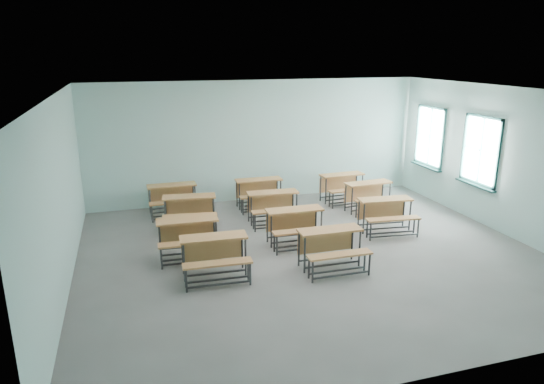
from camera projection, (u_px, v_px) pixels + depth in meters
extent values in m
cube|color=gray|center=(311.00, 254.00, 9.71)|extent=(9.00, 8.00, 0.02)
cube|color=white|center=(315.00, 91.00, 8.81)|extent=(9.00, 8.00, 0.02)
cube|color=silver|center=(258.00, 141.00, 12.94)|extent=(9.00, 0.02, 3.20)
cube|color=silver|center=(442.00, 260.00, 5.58)|extent=(9.00, 0.02, 3.20)
cube|color=silver|center=(59.00, 197.00, 8.00)|extent=(0.02, 8.00, 3.20)
cube|color=silver|center=(507.00, 162.00, 10.52)|extent=(0.02, 8.00, 3.20)
cube|color=#163F3D|center=(427.00, 164.00, 13.27)|extent=(0.06, 1.20, 0.06)
cube|color=#163F3D|center=(432.00, 108.00, 12.84)|extent=(0.06, 1.20, 0.06)
cube|color=#163F3D|center=(443.00, 140.00, 12.53)|extent=(0.06, 0.06, 1.60)
cube|color=#163F3D|center=(418.00, 133.00, 13.57)|extent=(0.06, 0.06, 1.60)
cube|color=#163F3D|center=(430.00, 136.00, 13.05)|extent=(0.04, 0.04, 1.48)
cube|color=#163F3D|center=(430.00, 136.00, 13.05)|extent=(0.04, 1.08, 0.04)
cube|color=#163F3D|center=(426.00, 166.00, 13.27)|extent=(0.14, 1.28, 0.04)
cube|color=white|center=(430.00, 136.00, 13.06)|extent=(0.01, 1.08, 1.48)
cube|color=#163F3D|center=(477.00, 182.00, 11.43)|extent=(0.06, 1.20, 0.06)
cube|color=#163F3D|center=(485.00, 117.00, 11.00)|extent=(0.06, 1.20, 0.06)
cube|color=#163F3D|center=(498.00, 155.00, 10.69)|extent=(0.06, 0.06, 1.60)
cube|color=#163F3D|center=(464.00, 146.00, 11.74)|extent=(0.06, 0.06, 1.60)
cube|color=#163F3D|center=(481.00, 150.00, 11.21)|extent=(0.04, 0.04, 1.48)
cube|color=#163F3D|center=(481.00, 150.00, 11.21)|extent=(0.04, 1.08, 0.04)
cube|color=#163F3D|center=(475.00, 185.00, 11.44)|extent=(0.14, 1.28, 0.04)
cube|color=white|center=(481.00, 150.00, 11.22)|extent=(0.01, 1.08, 1.48)
cube|color=#AC713E|center=(213.00, 237.00, 8.62)|extent=(1.21, 0.46, 0.04)
cube|color=#AC713E|center=(213.00, 249.00, 8.88)|extent=(1.13, 0.08, 0.41)
cylinder|color=#313436|center=(184.00, 263.00, 8.45)|extent=(0.04, 0.04, 0.71)
cylinder|color=#313436|center=(246.00, 257.00, 8.71)|extent=(0.04, 0.04, 0.71)
cylinder|color=#313436|center=(183.00, 256.00, 8.75)|extent=(0.04, 0.04, 0.71)
cylinder|color=#313436|center=(242.00, 250.00, 9.00)|extent=(0.04, 0.04, 0.71)
cube|color=#313436|center=(216.00, 273.00, 8.65)|extent=(1.09, 0.08, 0.03)
cube|color=#313436|center=(213.00, 266.00, 8.95)|extent=(1.09, 0.08, 0.03)
cube|color=#AC713E|center=(218.00, 263.00, 8.26)|extent=(1.20, 0.31, 0.03)
cylinder|color=#313436|center=(186.00, 281.00, 8.11)|extent=(0.04, 0.04, 0.41)
cylinder|color=#313436|center=(250.00, 274.00, 8.36)|extent=(0.04, 0.04, 0.41)
cylinder|color=#313436|center=(186.00, 276.00, 8.28)|extent=(0.04, 0.04, 0.41)
cylinder|color=#313436|center=(248.00, 270.00, 8.54)|extent=(0.04, 0.04, 0.41)
cube|color=#313436|center=(219.00, 284.00, 8.27)|extent=(1.09, 0.08, 0.03)
cube|color=#313436|center=(218.00, 280.00, 8.45)|extent=(1.09, 0.08, 0.03)
cube|color=#AC713E|center=(330.00, 230.00, 8.97)|extent=(1.20, 0.41, 0.04)
cube|color=#AC713E|center=(326.00, 242.00, 9.22)|extent=(1.13, 0.03, 0.41)
cylinder|color=#313436|center=(305.00, 255.00, 8.78)|extent=(0.04, 0.04, 0.71)
cylinder|color=#313436|center=(360.00, 249.00, 9.07)|extent=(0.04, 0.04, 0.71)
cylinder|color=#313436|center=(299.00, 249.00, 9.07)|extent=(0.04, 0.04, 0.71)
cylinder|color=#313436|center=(352.00, 242.00, 9.37)|extent=(0.04, 0.04, 0.71)
cube|color=#313436|center=(332.00, 264.00, 9.00)|extent=(1.09, 0.04, 0.03)
cube|color=#313436|center=(326.00, 258.00, 9.29)|extent=(1.09, 0.04, 0.03)
cube|color=#AC713E|center=(340.00, 255.00, 8.61)|extent=(1.19, 0.26, 0.03)
cylinder|color=#313436|center=(313.00, 272.00, 8.44)|extent=(0.04, 0.04, 0.41)
cylinder|color=#313436|center=(369.00, 265.00, 8.73)|extent=(0.04, 0.04, 0.41)
cylinder|color=#313436|center=(309.00, 268.00, 8.61)|extent=(0.04, 0.04, 0.41)
cylinder|color=#313436|center=(365.00, 261.00, 8.91)|extent=(0.04, 0.04, 0.41)
cube|color=#313436|center=(341.00, 275.00, 8.62)|extent=(1.09, 0.04, 0.03)
cube|color=#313436|center=(337.00, 270.00, 8.80)|extent=(1.09, 0.04, 0.03)
cube|color=#AC713E|center=(187.00, 220.00, 9.49)|extent=(1.21, 0.45, 0.04)
cube|color=#AC713E|center=(187.00, 231.00, 9.74)|extent=(1.13, 0.07, 0.41)
cylinder|color=#313436|center=(160.00, 244.00, 9.31)|extent=(0.04, 0.04, 0.71)
cylinder|color=#313436|center=(217.00, 238.00, 9.58)|extent=(0.04, 0.04, 0.71)
cylinder|color=#313436|center=(160.00, 238.00, 9.61)|extent=(0.04, 0.04, 0.71)
cylinder|color=#313436|center=(214.00, 233.00, 9.87)|extent=(0.04, 0.04, 0.71)
cube|color=#313436|center=(189.00, 253.00, 9.52)|extent=(1.09, 0.07, 0.03)
cube|color=#313436|center=(188.00, 247.00, 9.81)|extent=(1.09, 0.07, 0.03)
cube|color=#AC713E|center=(190.00, 243.00, 9.13)|extent=(1.20, 0.30, 0.03)
cylinder|color=#313436|center=(161.00, 259.00, 8.97)|extent=(0.04, 0.04, 0.41)
cylinder|color=#313436|center=(220.00, 253.00, 9.23)|extent=(0.04, 0.04, 0.41)
cylinder|color=#313436|center=(161.00, 255.00, 9.15)|extent=(0.04, 0.04, 0.41)
cylinder|color=#313436|center=(219.00, 249.00, 9.41)|extent=(0.04, 0.04, 0.41)
cube|color=#313436|center=(191.00, 262.00, 9.14)|extent=(1.09, 0.07, 0.03)
cube|color=#313436|center=(191.00, 258.00, 9.31)|extent=(1.09, 0.07, 0.03)
cube|color=#AC713E|center=(294.00, 210.00, 10.11)|extent=(1.20, 0.42, 0.04)
cube|color=#AC713E|center=(292.00, 221.00, 10.36)|extent=(1.13, 0.04, 0.41)
cylinder|color=#313436|center=(271.00, 232.00, 9.92)|extent=(0.04, 0.04, 0.71)
cylinder|color=#313436|center=(321.00, 227.00, 10.21)|extent=(0.04, 0.04, 0.71)
cylinder|color=#313436|center=(267.00, 226.00, 10.22)|extent=(0.04, 0.04, 0.71)
cylinder|color=#313436|center=(316.00, 222.00, 10.50)|extent=(0.04, 0.04, 0.71)
cube|color=#313436|center=(296.00, 240.00, 10.14)|extent=(1.09, 0.05, 0.03)
cube|color=#313436|center=(292.00, 235.00, 10.43)|extent=(1.09, 0.05, 0.03)
cube|color=#AC713E|center=(302.00, 231.00, 9.75)|extent=(1.20, 0.27, 0.03)
cylinder|color=#313436|center=(277.00, 246.00, 9.58)|extent=(0.04, 0.04, 0.41)
cylinder|color=#313436|center=(328.00, 240.00, 9.87)|extent=(0.04, 0.04, 0.41)
cylinder|color=#313436|center=(274.00, 242.00, 9.76)|extent=(0.04, 0.04, 0.41)
cylinder|color=#313436|center=(325.00, 237.00, 10.04)|extent=(0.04, 0.04, 0.41)
cube|color=#313436|center=(303.00, 249.00, 9.76)|extent=(1.09, 0.05, 0.03)
cube|color=#313436|center=(300.00, 245.00, 9.93)|extent=(1.09, 0.05, 0.03)
cube|color=#AC713E|center=(385.00, 199.00, 10.82)|extent=(1.23, 0.52, 0.04)
cube|color=#AC713E|center=(381.00, 210.00, 11.08)|extent=(1.13, 0.14, 0.41)
cylinder|color=#313436|center=(364.00, 219.00, 10.67)|extent=(0.04, 0.04, 0.71)
cylinder|color=#313436|center=(410.00, 216.00, 10.87)|extent=(0.04, 0.04, 0.71)
cylinder|color=#313436|center=(359.00, 214.00, 10.97)|extent=(0.04, 0.04, 0.71)
cylinder|color=#313436|center=(404.00, 211.00, 11.17)|extent=(0.04, 0.04, 0.71)
cube|color=#313436|center=(386.00, 228.00, 10.84)|extent=(1.09, 0.15, 0.03)
cube|color=#313436|center=(381.00, 223.00, 11.14)|extent=(1.09, 0.15, 0.03)
cube|color=#AC713E|center=(393.00, 219.00, 10.45)|extent=(1.21, 0.37, 0.03)
cylinder|color=#313436|center=(371.00, 232.00, 10.33)|extent=(0.04, 0.04, 0.41)
cylinder|color=#313436|center=(418.00, 228.00, 10.52)|extent=(0.04, 0.04, 0.41)
cylinder|color=#313436|center=(367.00, 229.00, 10.50)|extent=(0.04, 0.04, 0.41)
cylinder|color=#313436|center=(414.00, 225.00, 10.70)|extent=(0.04, 0.04, 0.41)
cube|color=#313436|center=(394.00, 236.00, 10.46)|extent=(1.09, 0.15, 0.03)
cube|color=#313436|center=(390.00, 232.00, 10.64)|extent=(1.09, 0.15, 0.03)
cube|color=#AC713E|center=(189.00, 197.00, 11.02)|extent=(1.23, 0.54, 0.04)
cube|color=#AC713E|center=(190.00, 207.00, 11.28)|extent=(1.13, 0.16, 0.41)
cylinder|color=#313436|center=(165.00, 216.00, 10.88)|extent=(0.04, 0.04, 0.71)
cylinder|color=#313436|center=(214.00, 213.00, 11.06)|extent=(0.04, 0.04, 0.71)
cylinder|color=#313436|center=(166.00, 211.00, 11.18)|extent=(0.04, 0.04, 0.71)
cylinder|color=#313436|center=(213.00, 209.00, 11.36)|extent=(0.04, 0.04, 0.71)
cube|color=#313436|center=(190.00, 225.00, 11.04)|extent=(1.09, 0.17, 0.03)
cube|color=#313436|center=(190.00, 220.00, 11.34)|extent=(1.09, 0.17, 0.03)
cube|color=#AC713E|center=(190.00, 216.00, 10.65)|extent=(1.21, 0.39, 0.03)
cylinder|color=#313436|center=(165.00, 228.00, 10.53)|extent=(0.04, 0.04, 0.41)
cylinder|color=#313436|center=(215.00, 225.00, 10.71)|extent=(0.04, 0.04, 0.41)
cylinder|color=#313436|center=(165.00, 225.00, 10.71)|extent=(0.04, 0.04, 0.41)
cylinder|color=#313436|center=(215.00, 222.00, 10.89)|extent=(0.04, 0.04, 0.41)
cube|color=#313436|center=(191.00, 232.00, 10.66)|extent=(1.09, 0.17, 0.03)
cube|color=#313436|center=(191.00, 229.00, 10.84)|extent=(1.09, 0.17, 0.03)
cube|color=#AC713E|center=(273.00, 192.00, 11.34)|extent=(1.21, 0.45, 0.04)
cube|color=#AC713E|center=(271.00, 203.00, 11.60)|extent=(1.13, 0.07, 0.41)
cylinder|color=#313436|center=(251.00, 211.00, 11.17)|extent=(0.04, 0.04, 0.71)
cylinder|color=#313436|center=(297.00, 208.00, 11.43)|extent=(0.04, 0.04, 0.71)
cylinder|color=#313436|center=(249.00, 207.00, 11.47)|extent=(0.04, 0.04, 0.71)
cylinder|color=#313436|center=(293.00, 204.00, 11.72)|extent=(0.04, 0.04, 0.71)
cube|color=#313436|center=(274.00, 220.00, 11.37)|extent=(1.09, 0.08, 0.03)
cube|color=#313436|center=(271.00, 216.00, 11.67)|extent=(1.09, 0.08, 0.03)
cube|color=#AC713E|center=(278.00, 211.00, 10.98)|extent=(1.20, 0.31, 0.03)
cylinder|color=#313436|center=(255.00, 223.00, 10.83)|extent=(0.04, 0.04, 0.41)
cylinder|color=#313436|center=(302.00, 219.00, 11.08)|extent=(0.04, 0.04, 0.41)
cylinder|color=#313436|center=(253.00, 221.00, 11.00)|extent=(0.04, 0.04, 0.41)
cylinder|color=#313436|center=(299.00, 217.00, 11.26)|extent=(0.04, 0.04, 0.41)
cube|color=#313436|center=(279.00, 227.00, 10.99)|extent=(1.09, 0.08, 0.03)
cube|color=#313436|center=(277.00, 224.00, 11.17)|extent=(1.09, 0.08, 0.03)
cube|color=#AC713E|center=(368.00, 183.00, 12.16)|extent=(1.22, 0.49, 0.04)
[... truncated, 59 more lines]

